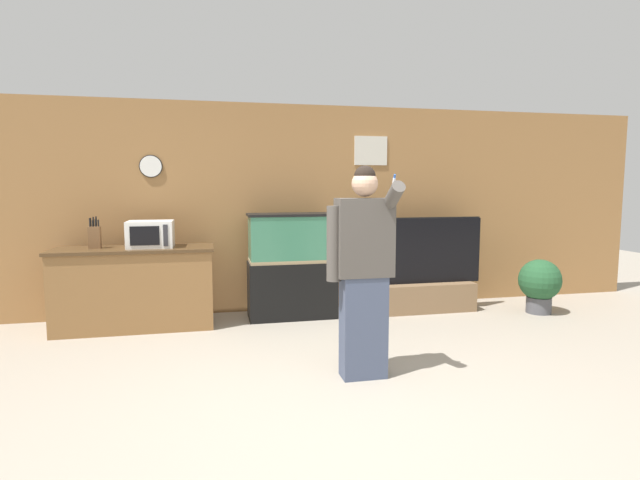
# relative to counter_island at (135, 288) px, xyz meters

# --- Properties ---
(ground_plane) EXTENTS (18.00, 18.00, 0.00)m
(ground_plane) POSITION_rel_counter_island_xyz_m (1.81, -2.43, -0.45)
(ground_plane) COLOR gray
(wall_back_paneled) EXTENTS (10.00, 0.08, 2.60)m
(wall_back_paneled) POSITION_rel_counter_island_xyz_m (1.81, 0.51, 0.85)
(wall_back_paneled) COLOR olive
(wall_back_paneled) RESTS_ON ground_plane
(counter_island) EXTENTS (1.72, 0.63, 0.91)m
(counter_island) POSITION_rel_counter_island_xyz_m (0.00, 0.00, 0.00)
(counter_island) COLOR brown
(counter_island) RESTS_ON ground_plane
(microwave) EXTENTS (0.49, 0.40, 0.29)m
(microwave) POSITION_rel_counter_island_xyz_m (0.18, 0.02, 0.60)
(microwave) COLOR white
(microwave) RESTS_ON counter_island
(knife_block) EXTENTS (0.12, 0.09, 0.35)m
(knife_block) POSITION_rel_counter_island_xyz_m (-0.40, 0.03, 0.58)
(knife_block) COLOR brown
(knife_block) RESTS_ON counter_island
(aquarium_on_stand) EXTENTS (1.05, 0.45, 1.26)m
(aquarium_on_stand) POSITION_rel_counter_island_xyz_m (1.78, 0.08, 0.18)
(aquarium_on_stand) COLOR black
(aquarium_on_stand) RESTS_ON ground_plane
(tv_on_stand) EXTENTS (1.51, 0.40, 1.19)m
(tv_on_stand) POSITION_rel_counter_island_xyz_m (3.48, 0.03, -0.11)
(tv_on_stand) COLOR brown
(tv_on_stand) RESTS_ON ground_plane
(person_standing) EXTENTS (0.55, 0.42, 1.75)m
(person_standing) POSITION_rel_counter_island_xyz_m (2.04, -1.93, 0.46)
(person_standing) COLOR #424C66
(person_standing) RESTS_ON ground_plane
(potted_plant) EXTENTS (0.51, 0.51, 0.68)m
(potted_plant) POSITION_rel_counter_island_xyz_m (4.83, -0.39, -0.07)
(potted_plant) COLOR #4C4C51
(potted_plant) RESTS_ON ground_plane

